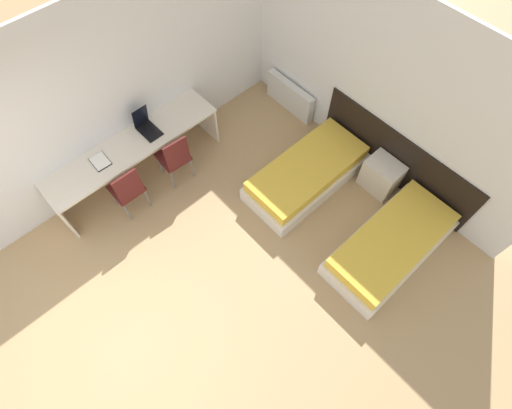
# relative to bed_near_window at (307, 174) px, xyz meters

# --- Properties ---
(ground_plane) EXTENTS (20.00, 20.00, 0.00)m
(ground_plane) POSITION_rel_bed_near_window_xyz_m (0.03, -3.50, -0.21)
(ground_plane) COLOR tan
(wall_back) EXTENTS (5.14, 0.05, 2.70)m
(wall_back) POSITION_rel_bed_near_window_xyz_m (0.03, 1.00, 1.14)
(wall_back) COLOR white
(wall_back) RESTS_ON ground_plane
(wall_left) EXTENTS (0.05, 5.48, 2.70)m
(wall_left) POSITION_rel_bed_near_window_xyz_m (-2.07, -1.26, 1.14)
(wall_left) COLOR white
(wall_left) RESTS_ON ground_plane
(headboard_panel) EXTENTS (2.52, 0.03, 0.93)m
(headboard_panel) POSITION_rel_bed_near_window_xyz_m (0.77, 0.96, 0.26)
(headboard_panel) COLOR black
(headboard_panel) RESTS_ON ground_plane
(bed_near_window) EXTENTS (0.87, 1.86, 0.43)m
(bed_near_window) POSITION_rel_bed_near_window_xyz_m (0.00, 0.00, 0.00)
(bed_near_window) COLOR silver
(bed_near_window) RESTS_ON ground_plane
(bed_near_door) EXTENTS (0.87, 1.86, 0.43)m
(bed_near_door) POSITION_rel_bed_near_window_xyz_m (1.55, 0.00, 0.00)
(bed_near_door) COLOR silver
(bed_near_door) RESTS_ON ground_plane
(nightstand) EXTENTS (0.50, 0.38, 0.53)m
(nightstand) POSITION_rel_bed_near_window_xyz_m (0.77, 0.74, 0.06)
(nightstand) COLOR beige
(nightstand) RESTS_ON ground_plane
(radiator) EXTENTS (0.96, 0.12, 0.51)m
(radiator) POSITION_rel_bed_near_window_xyz_m (-1.24, 0.88, 0.05)
(radiator) COLOR silver
(radiator) RESTS_ON ground_plane
(desk) EXTENTS (0.60, 2.56, 0.75)m
(desk) POSITION_rel_bed_near_window_xyz_m (-1.74, -1.74, 0.40)
(desk) COLOR beige
(desk) RESTS_ON ground_plane
(chair_near_laptop) EXTENTS (0.43, 0.43, 0.95)m
(chair_near_laptop) POSITION_rel_bed_near_window_xyz_m (-1.33, -1.35, 0.32)
(chair_near_laptop) COLOR #511919
(chair_near_laptop) RESTS_ON ground_plane
(chair_near_notebook) EXTENTS (0.40, 0.40, 0.95)m
(chair_near_notebook) POSITION_rel_bed_near_window_xyz_m (-1.33, -2.14, 0.32)
(chair_near_notebook) COLOR #511919
(chair_near_notebook) RESTS_ON ground_plane
(laptop) EXTENTS (0.37, 0.24, 0.37)m
(laptop) POSITION_rel_bed_near_window_xyz_m (-1.81, -1.42, 0.61)
(laptop) COLOR black
(laptop) RESTS_ON desk
(open_notebook) EXTENTS (0.29, 0.22, 0.02)m
(open_notebook) POSITION_rel_bed_near_window_xyz_m (-1.78, -2.20, 0.55)
(open_notebook) COLOR black
(open_notebook) RESTS_ON desk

